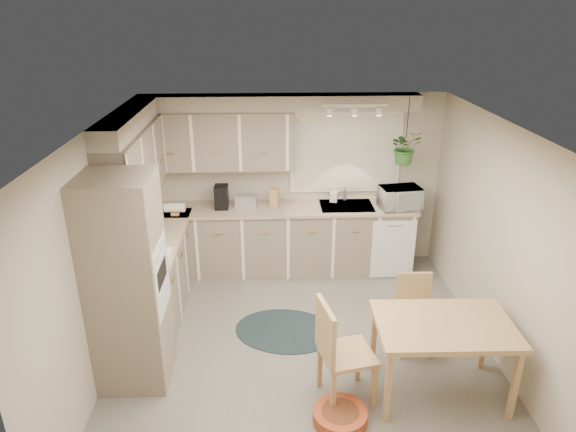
# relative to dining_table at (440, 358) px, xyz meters

# --- Properties ---
(floor) EXTENTS (4.20, 4.20, 0.00)m
(floor) POSITION_rel_dining_table_xyz_m (-1.23, 0.73, -0.39)
(floor) COLOR slate
(floor) RESTS_ON ground
(ceiling) EXTENTS (4.20, 4.20, 0.00)m
(ceiling) POSITION_rel_dining_table_xyz_m (-1.23, 0.73, 2.01)
(ceiling) COLOR silver
(ceiling) RESTS_ON wall_back
(wall_back) EXTENTS (4.00, 0.04, 2.40)m
(wall_back) POSITION_rel_dining_table_xyz_m (-1.23, 2.83, 0.81)
(wall_back) COLOR #AEA490
(wall_back) RESTS_ON floor
(wall_front) EXTENTS (4.00, 0.04, 2.40)m
(wall_front) POSITION_rel_dining_table_xyz_m (-1.23, -1.37, 0.81)
(wall_front) COLOR #AEA490
(wall_front) RESTS_ON floor
(wall_left) EXTENTS (0.04, 4.20, 2.40)m
(wall_left) POSITION_rel_dining_table_xyz_m (-3.23, 0.73, 0.81)
(wall_left) COLOR #AEA490
(wall_left) RESTS_ON floor
(wall_right) EXTENTS (0.04, 4.20, 2.40)m
(wall_right) POSITION_rel_dining_table_xyz_m (0.77, 0.73, 0.81)
(wall_right) COLOR #AEA490
(wall_right) RESTS_ON floor
(base_cab_left) EXTENTS (0.60, 1.85, 0.90)m
(base_cab_left) POSITION_rel_dining_table_xyz_m (-2.93, 1.61, 0.06)
(base_cab_left) COLOR gray
(base_cab_left) RESTS_ON floor
(base_cab_back) EXTENTS (3.60, 0.60, 0.90)m
(base_cab_back) POSITION_rel_dining_table_xyz_m (-1.43, 2.53, 0.06)
(base_cab_back) COLOR gray
(base_cab_back) RESTS_ON floor
(counter_left) EXTENTS (0.64, 1.89, 0.04)m
(counter_left) POSITION_rel_dining_table_xyz_m (-2.92, 1.61, 0.53)
(counter_left) COLOR tan
(counter_left) RESTS_ON base_cab_left
(counter_back) EXTENTS (3.64, 0.64, 0.04)m
(counter_back) POSITION_rel_dining_table_xyz_m (-1.43, 2.52, 0.53)
(counter_back) COLOR tan
(counter_back) RESTS_ON base_cab_back
(oven_stack) EXTENTS (0.65, 0.65, 2.10)m
(oven_stack) POSITION_rel_dining_table_xyz_m (-2.91, 0.36, 0.66)
(oven_stack) COLOR gray
(oven_stack) RESTS_ON floor
(wall_oven_face) EXTENTS (0.02, 0.56, 0.58)m
(wall_oven_face) POSITION_rel_dining_table_xyz_m (-2.59, 0.36, 0.66)
(wall_oven_face) COLOR silver
(wall_oven_face) RESTS_ON oven_stack
(upper_cab_left) EXTENTS (0.35, 2.00, 0.75)m
(upper_cab_left) POSITION_rel_dining_table_xyz_m (-3.06, 1.73, 1.44)
(upper_cab_left) COLOR gray
(upper_cab_left) RESTS_ON wall_left
(upper_cab_back) EXTENTS (2.00, 0.35, 0.75)m
(upper_cab_back) POSITION_rel_dining_table_xyz_m (-2.23, 2.66, 1.44)
(upper_cab_back) COLOR gray
(upper_cab_back) RESTS_ON wall_back
(soffit_left) EXTENTS (0.30, 2.00, 0.20)m
(soffit_left) POSITION_rel_dining_table_xyz_m (-3.08, 1.73, 1.91)
(soffit_left) COLOR #AEA490
(soffit_left) RESTS_ON wall_left
(soffit_back) EXTENTS (3.60, 0.30, 0.20)m
(soffit_back) POSITION_rel_dining_table_xyz_m (-1.43, 2.68, 1.91)
(soffit_back) COLOR #AEA490
(soffit_back) RESTS_ON wall_back
(cooktop) EXTENTS (0.52, 0.58, 0.02)m
(cooktop) POSITION_rel_dining_table_xyz_m (-2.91, 1.03, 0.56)
(cooktop) COLOR silver
(cooktop) RESTS_ON counter_left
(range_hood) EXTENTS (0.40, 0.60, 0.14)m
(range_hood) POSITION_rel_dining_table_xyz_m (-2.93, 1.03, 1.01)
(range_hood) COLOR silver
(range_hood) RESTS_ON upper_cab_left
(window_blinds) EXTENTS (1.40, 0.02, 1.00)m
(window_blinds) POSITION_rel_dining_table_xyz_m (-0.53, 2.80, 1.21)
(window_blinds) COLOR silver
(window_blinds) RESTS_ON wall_back
(window_frame) EXTENTS (1.50, 0.02, 1.10)m
(window_frame) POSITION_rel_dining_table_xyz_m (-0.53, 2.81, 1.21)
(window_frame) COLOR silver
(window_frame) RESTS_ON wall_back
(sink) EXTENTS (0.70, 0.48, 0.10)m
(sink) POSITION_rel_dining_table_xyz_m (-0.53, 2.53, 0.51)
(sink) COLOR #A3A5AA
(sink) RESTS_ON counter_back
(dishwasher_front) EXTENTS (0.58, 0.02, 0.83)m
(dishwasher_front) POSITION_rel_dining_table_xyz_m (0.07, 2.22, 0.04)
(dishwasher_front) COLOR silver
(dishwasher_front) RESTS_ON base_cab_back
(track_light_bar) EXTENTS (0.80, 0.04, 0.04)m
(track_light_bar) POSITION_rel_dining_table_xyz_m (-0.53, 2.28, 1.94)
(track_light_bar) COLOR silver
(track_light_bar) RESTS_ON ceiling
(wall_clock) EXTENTS (0.30, 0.03, 0.30)m
(wall_clock) POSITION_rel_dining_table_xyz_m (-1.08, 2.80, 1.79)
(wall_clock) COLOR gold
(wall_clock) RESTS_ON wall_back
(dining_table) EXTENTS (1.25, 0.85, 0.78)m
(dining_table) POSITION_rel_dining_table_xyz_m (0.00, 0.00, 0.00)
(dining_table) COLOR tan
(dining_table) RESTS_ON floor
(chair_left) EXTENTS (0.57, 0.57, 1.03)m
(chair_left) POSITION_rel_dining_table_xyz_m (-0.88, -0.03, 0.12)
(chair_left) COLOR tan
(chair_left) RESTS_ON floor
(chair_back) EXTENTS (0.40, 0.40, 0.83)m
(chair_back) POSITION_rel_dining_table_xyz_m (-0.05, 0.67, 0.03)
(chair_back) COLOR tan
(chair_back) RESTS_ON floor
(braided_rug) EXTENTS (1.32, 1.10, 0.01)m
(braided_rug) POSITION_rel_dining_table_xyz_m (-1.41, 1.05, -0.38)
(braided_rug) COLOR black
(braided_rug) RESTS_ON floor
(pet_bed) EXTENTS (0.63, 0.63, 0.11)m
(pet_bed) POSITION_rel_dining_table_xyz_m (-0.97, -0.34, -0.33)
(pet_bed) COLOR #B54B24
(pet_bed) RESTS_ON floor
(microwave) EXTENTS (0.56, 0.37, 0.35)m
(microwave) POSITION_rel_dining_table_xyz_m (0.16, 2.43, 0.73)
(microwave) COLOR silver
(microwave) RESTS_ON counter_back
(soap_bottle) EXTENTS (0.14, 0.23, 0.10)m
(soap_bottle) POSITION_rel_dining_table_xyz_m (-0.69, 2.68, 0.60)
(soap_bottle) COLOR silver
(soap_bottle) RESTS_ON counter_back
(hanging_plant) EXTENTS (0.49, 0.52, 0.34)m
(hanging_plant) POSITION_rel_dining_table_xyz_m (0.17, 2.43, 1.33)
(hanging_plant) COLOR #316327
(hanging_plant) RESTS_ON ceiling
(coffee_maker) EXTENTS (0.18, 0.21, 0.31)m
(coffee_maker) POSITION_rel_dining_table_xyz_m (-2.20, 2.53, 0.71)
(coffee_maker) COLOR black
(coffee_maker) RESTS_ON counter_back
(toaster) EXTENTS (0.30, 0.20, 0.17)m
(toaster) POSITION_rel_dining_table_xyz_m (-1.88, 2.55, 0.64)
(toaster) COLOR #A3A5AA
(toaster) RESTS_ON counter_back
(knife_block) EXTENTS (0.13, 0.13, 0.24)m
(knife_block) POSITION_rel_dining_table_xyz_m (-1.50, 2.58, 0.67)
(knife_block) COLOR tan
(knife_block) RESTS_ON counter_back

